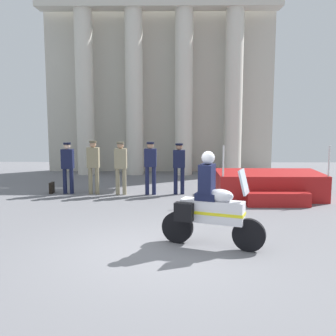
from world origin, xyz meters
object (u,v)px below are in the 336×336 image
object	(u,v)px
motorcycle_with_rider	(209,207)
officer_in_row_0	(68,164)
officer_in_row_2	(121,164)
reviewing_stand	(269,186)
officer_in_row_1	(93,163)
officer_in_row_4	(179,164)
officer_in_row_3	(150,164)
briefcase_on_ground	(52,188)

from	to	relation	value
motorcycle_with_rider	officer_in_row_0	bearing A→B (deg)	149.32
motorcycle_with_rider	officer_in_row_2	bearing A→B (deg)	136.11
reviewing_stand	officer_in_row_1	distance (m)	5.60
officer_in_row_4	officer_in_row_0	bearing A→B (deg)	1.79
officer_in_row_3	officer_in_row_4	xyz separation A→B (m)	(0.92, 0.09, -0.03)
motorcycle_with_rider	briefcase_on_ground	xyz separation A→B (m)	(-4.69, 5.25, -0.61)
officer_in_row_0	officer_in_row_1	size ratio (longest dim) A/B	0.96
officer_in_row_3	officer_in_row_1	bearing A→B (deg)	0.70
reviewing_stand	briefcase_on_ground	distance (m)	6.99
motorcycle_with_rider	officer_in_row_3	bearing A→B (deg)	126.64
officer_in_row_2	briefcase_on_ground	size ratio (longest dim) A/B	4.73
reviewing_stand	officer_in_row_2	size ratio (longest dim) A/B	1.88
reviewing_stand	officer_in_row_2	distance (m)	4.71
reviewing_stand	officer_in_row_1	size ratio (longest dim) A/B	1.85
officer_in_row_1	officer_in_row_3	world-z (taller)	officer_in_row_1
reviewing_stand	officer_in_row_4	world-z (taller)	reviewing_stand
officer_in_row_2	briefcase_on_ground	world-z (taller)	officer_in_row_2
officer_in_row_1	motorcycle_with_rider	world-z (taller)	motorcycle_with_rider
officer_in_row_1	officer_in_row_2	xyz separation A→B (m)	(0.89, -0.07, -0.02)
officer_in_row_1	briefcase_on_ground	distance (m)	1.65
briefcase_on_ground	officer_in_row_4	bearing A→B (deg)	-1.42
officer_in_row_1	officer_in_row_2	world-z (taller)	officer_in_row_1
reviewing_stand	motorcycle_with_rider	world-z (taller)	motorcycle_with_rider
reviewing_stand	briefcase_on_ground	world-z (taller)	reviewing_stand
officer_in_row_2	officer_in_row_3	world-z (taller)	officer_in_row_2
officer_in_row_0	officer_in_row_4	world-z (taller)	officer_in_row_0
officer_in_row_3	officer_in_row_4	distance (m)	0.92
officer_in_row_0	motorcycle_with_rider	size ratio (longest dim) A/B	0.84
officer_in_row_0	officer_in_row_2	size ratio (longest dim) A/B	0.98
officer_in_row_0	officer_in_row_4	distance (m)	3.61
officer_in_row_1	officer_in_row_2	bearing A→B (deg)	178.08
reviewing_stand	officer_in_row_3	xyz separation A→B (m)	(-3.70, 0.44, 0.62)
officer_in_row_2	officer_in_row_3	bearing A→B (deg)	-176.84
officer_in_row_3	motorcycle_with_rider	world-z (taller)	motorcycle_with_rider
officer_in_row_2	reviewing_stand	bearing A→B (deg)	177.19
officer_in_row_2	officer_in_row_0	bearing A→B (deg)	-2.18
officer_in_row_0	motorcycle_with_rider	world-z (taller)	motorcycle_with_rider
reviewing_stand	officer_in_row_4	xyz separation A→B (m)	(-2.78, 0.53, 0.59)
officer_in_row_2	motorcycle_with_rider	xyz separation A→B (m)	(2.38, -5.05, -0.21)
officer_in_row_2	officer_in_row_4	xyz separation A→B (m)	(1.87, 0.10, -0.03)
reviewing_stand	officer_in_row_2	bearing A→B (deg)	174.68
officer_in_row_3	reviewing_stand	bearing A→B (deg)	175.67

